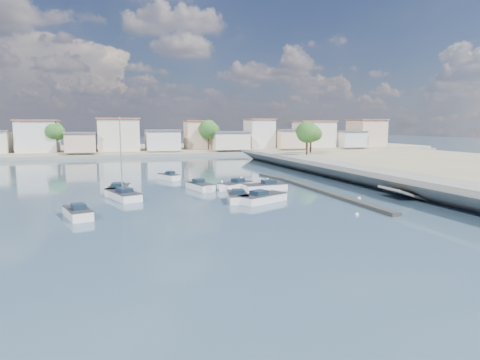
{
  "coord_description": "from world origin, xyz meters",
  "views": [
    {
      "loc": [
        -16.36,
        -31.45,
        7.93
      ],
      "look_at": [
        -2.05,
        13.94,
        1.4
      ],
      "focal_mm": 30.0,
      "sensor_mm": 36.0,
      "label": 1
    }
  ],
  "objects_px": {
    "motorboat_e": "(119,189)",
    "motorboat_f": "(168,177)",
    "motorboat_d": "(234,186)",
    "motorboat_a": "(77,213)",
    "motorboat_g": "(201,187)",
    "motorboat_b": "(237,197)",
    "motorboat_h": "(265,198)",
    "sailboat": "(122,195)",
    "motorboat_c": "(263,187)"
  },
  "relations": [
    {
      "from": "motorboat_c",
      "to": "motorboat_g",
      "type": "xyz_separation_m",
      "value": [
        -7.07,
        2.73,
        0.0
      ]
    },
    {
      "from": "motorboat_b",
      "to": "sailboat",
      "type": "height_order",
      "value": "sailboat"
    },
    {
      "from": "sailboat",
      "to": "motorboat_b",
      "type": "bearing_deg",
      "value": -22.79
    },
    {
      "from": "motorboat_b",
      "to": "motorboat_e",
      "type": "relative_size",
      "value": 0.92
    },
    {
      "from": "motorboat_a",
      "to": "motorboat_g",
      "type": "bearing_deg",
      "value": 40.08
    },
    {
      "from": "motorboat_d",
      "to": "motorboat_e",
      "type": "xyz_separation_m",
      "value": [
        -13.74,
        1.67,
        0.0
      ]
    },
    {
      "from": "motorboat_b",
      "to": "motorboat_c",
      "type": "height_order",
      "value": "same"
    },
    {
      "from": "motorboat_d",
      "to": "motorboat_h",
      "type": "relative_size",
      "value": 0.83
    },
    {
      "from": "motorboat_e",
      "to": "motorboat_c",
      "type": "bearing_deg",
      "value": -12.75
    },
    {
      "from": "motorboat_b",
      "to": "sailboat",
      "type": "relative_size",
      "value": 0.61
    },
    {
      "from": "motorboat_e",
      "to": "motorboat_h",
      "type": "relative_size",
      "value": 1.0
    },
    {
      "from": "motorboat_b",
      "to": "motorboat_d",
      "type": "relative_size",
      "value": 1.11
    },
    {
      "from": "motorboat_f",
      "to": "motorboat_g",
      "type": "height_order",
      "value": "same"
    },
    {
      "from": "motorboat_c",
      "to": "motorboat_a",
      "type": "bearing_deg",
      "value": -157.37
    },
    {
      "from": "motorboat_d",
      "to": "motorboat_g",
      "type": "height_order",
      "value": "same"
    },
    {
      "from": "motorboat_f",
      "to": "sailboat",
      "type": "bearing_deg",
      "value": -116.28
    },
    {
      "from": "motorboat_g",
      "to": "motorboat_a",
      "type": "bearing_deg",
      "value": -139.92
    },
    {
      "from": "motorboat_a",
      "to": "motorboat_b",
      "type": "height_order",
      "value": "same"
    },
    {
      "from": "motorboat_a",
      "to": "motorboat_g",
      "type": "relative_size",
      "value": 0.93
    },
    {
      "from": "motorboat_d",
      "to": "motorboat_g",
      "type": "distance_m",
      "value": 4.09
    },
    {
      "from": "motorboat_f",
      "to": "motorboat_g",
      "type": "bearing_deg",
      "value": -76.26
    },
    {
      "from": "motorboat_a",
      "to": "motorboat_f",
      "type": "bearing_deg",
      "value": 64.13
    },
    {
      "from": "motorboat_f",
      "to": "motorboat_h",
      "type": "xyz_separation_m",
      "value": [
        7.39,
        -20.29,
        0.0
      ]
    },
    {
      "from": "motorboat_a",
      "to": "motorboat_f",
      "type": "height_order",
      "value": "same"
    },
    {
      "from": "motorboat_e",
      "to": "motorboat_g",
      "type": "bearing_deg",
      "value": -6.26
    },
    {
      "from": "motorboat_g",
      "to": "motorboat_d",
      "type": "bearing_deg",
      "value": -8.49
    },
    {
      "from": "motorboat_c",
      "to": "sailboat",
      "type": "relative_size",
      "value": 0.66
    },
    {
      "from": "motorboat_b",
      "to": "motorboat_h",
      "type": "relative_size",
      "value": 0.92
    },
    {
      "from": "motorboat_d",
      "to": "motorboat_g",
      "type": "bearing_deg",
      "value": 171.51
    },
    {
      "from": "motorboat_a",
      "to": "motorboat_g",
      "type": "xyz_separation_m",
      "value": [
        13.36,
        11.24,
        0.0
      ]
    },
    {
      "from": "motorboat_d",
      "to": "motorboat_c",
      "type": "bearing_deg",
      "value": -35.12
    },
    {
      "from": "motorboat_e",
      "to": "motorboat_f",
      "type": "xyz_separation_m",
      "value": [
        7.04,
        9.78,
        -0.0
      ]
    },
    {
      "from": "motorboat_c",
      "to": "motorboat_f",
      "type": "relative_size",
      "value": 1.43
    },
    {
      "from": "motorboat_b",
      "to": "sailboat",
      "type": "distance_m",
      "value": 12.69
    },
    {
      "from": "motorboat_h",
      "to": "sailboat",
      "type": "distance_m",
      "value": 15.61
    },
    {
      "from": "motorboat_f",
      "to": "motorboat_g",
      "type": "distance_m",
      "value": 11.16
    },
    {
      "from": "motorboat_c",
      "to": "motorboat_g",
      "type": "bearing_deg",
      "value": 158.89
    },
    {
      "from": "motorboat_g",
      "to": "motorboat_e",
      "type": "bearing_deg",
      "value": 173.74
    },
    {
      "from": "motorboat_a",
      "to": "motorboat_f",
      "type": "xyz_separation_m",
      "value": [
        10.71,
        22.09,
        -0.0
      ]
    },
    {
      "from": "motorboat_b",
      "to": "motorboat_g",
      "type": "height_order",
      "value": "same"
    },
    {
      "from": "motorboat_b",
      "to": "motorboat_d",
      "type": "height_order",
      "value": "same"
    },
    {
      "from": "motorboat_e",
      "to": "motorboat_h",
      "type": "height_order",
      "value": "same"
    },
    {
      "from": "motorboat_b",
      "to": "motorboat_f",
      "type": "distance_m",
      "value": 19.36
    },
    {
      "from": "motorboat_h",
      "to": "motorboat_d",
      "type": "bearing_deg",
      "value": 94.43
    },
    {
      "from": "motorboat_g",
      "to": "motorboat_b",
      "type": "bearing_deg",
      "value": -74.25
    },
    {
      "from": "motorboat_e",
      "to": "motorboat_g",
      "type": "relative_size",
      "value": 1.13
    },
    {
      "from": "motorboat_e",
      "to": "motorboat_f",
      "type": "distance_m",
      "value": 12.05
    },
    {
      "from": "motorboat_b",
      "to": "motorboat_e",
      "type": "bearing_deg",
      "value": 143.06
    },
    {
      "from": "motorboat_b",
      "to": "motorboat_c",
      "type": "relative_size",
      "value": 0.91
    },
    {
      "from": "motorboat_a",
      "to": "motorboat_e",
      "type": "bearing_deg",
      "value": 73.38
    }
  ]
}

